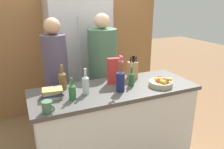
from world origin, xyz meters
name	(u,v)px	position (x,y,z in m)	size (l,w,h in m)	color
kitchen_island	(115,126)	(0.00, 0.00, 0.45)	(1.72, 0.65, 0.90)	silver
back_wall_wood	(74,31)	(0.00, 1.59, 1.30)	(2.92, 0.12, 2.60)	olive
refrigerator	(79,57)	(-0.04, 1.23, 0.95)	(0.87, 0.63, 1.90)	#B7B7BC
fruit_bowl	(161,82)	(0.46, -0.15, 0.94)	(0.25, 0.25, 0.10)	tan
knife_block	(132,70)	(0.31, 0.19, 1.01)	(0.10, 0.09, 0.27)	tan
flower_vase	(120,80)	(0.01, -0.10, 1.02)	(0.09, 0.09, 0.37)	#191E4C
cereal_box	(115,71)	(0.05, 0.12, 1.05)	(0.17, 0.09, 0.28)	red
coffee_mug	(48,107)	(-0.71, -0.25, 0.95)	(0.10, 0.11, 0.10)	#42664C
book_stack	(52,93)	(-0.63, 0.02, 0.95)	(0.20, 0.17, 0.09)	#B7A88E
bottle_oil	(86,84)	(-0.32, -0.02, 1.00)	(0.07, 0.07, 0.25)	#B2BCC1
bottle_vinegar	(63,80)	(-0.50, 0.19, 1.00)	(0.08, 0.08, 0.25)	brown
bottle_wine	(72,91)	(-0.47, -0.10, 0.99)	(0.07, 0.07, 0.21)	#286633
bottle_water	(131,78)	(0.19, -0.01, 0.98)	(0.06, 0.06, 0.20)	#286633
person_at_sink	(56,77)	(-0.50, 0.58, 0.90)	(0.28, 0.28, 1.59)	#383842
person_in_blue	(103,70)	(0.11, 0.64, 0.90)	(0.37, 0.37, 1.62)	#383842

